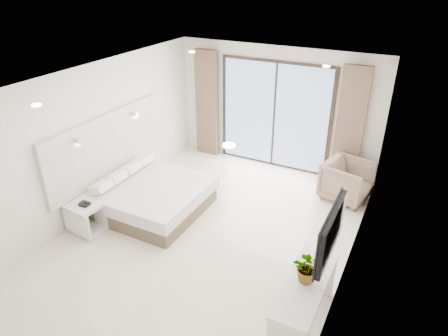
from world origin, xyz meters
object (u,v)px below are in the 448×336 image
at_px(nightstand, 86,218).
at_px(console_desk, 305,293).
at_px(bed, 151,196).
at_px(armchair, 347,179).

bearing_deg(nightstand, console_desk, 2.09).
bearing_deg(nightstand, bed, 66.85).
height_order(nightstand, armchair, armchair).
xyz_separation_m(bed, console_desk, (3.39, -1.34, 0.27)).
xyz_separation_m(nightstand, armchair, (3.79, 3.18, 0.17)).
distance_m(console_desk, armchair, 3.46).
bearing_deg(console_desk, bed, 158.36).
bearing_deg(armchair, bed, 136.04).
bearing_deg(nightstand, armchair, 46.03).
distance_m(bed, console_desk, 3.65).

